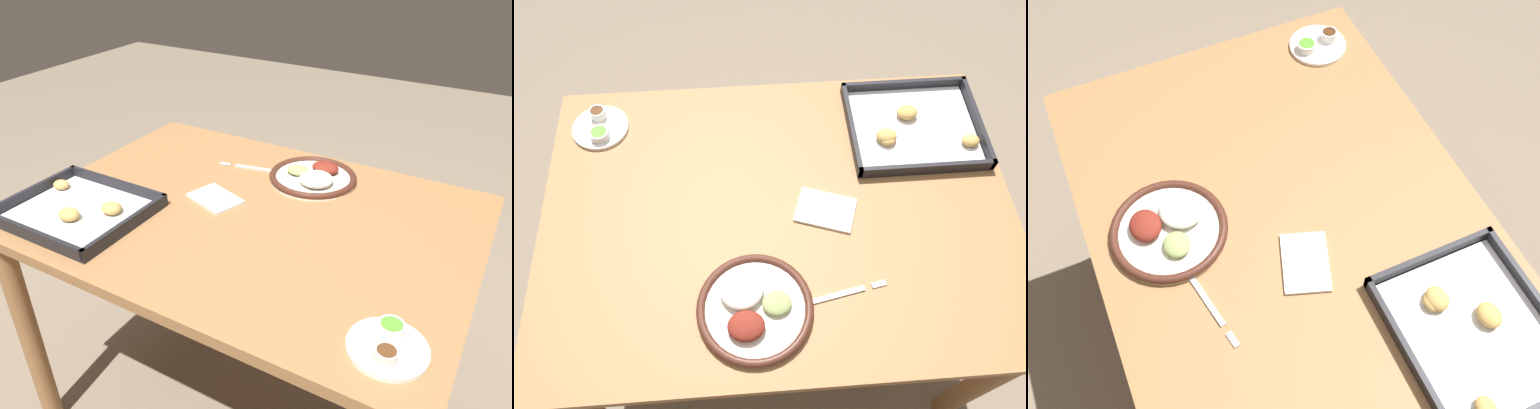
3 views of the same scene
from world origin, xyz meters
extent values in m
plane|color=#7A6B59|center=(0.00, 0.00, 0.00)|extent=(8.00, 8.00, 0.00)
cube|color=olive|center=(0.00, 0.00, 0.75)|extent=(1.18, 0.86, 0.03)
cylinder|color=olive|center=(-0.54, -0.38, 0.37)|extent=(0.06, 0.06, 0.73)
cylinder|color=olive|center=(0.54, -0.38, 0.37)|extent=(0.06, 0.06, 0.73)
cylinder|color=olive|center=(0.54, 0.38, 0.37)|extent=(0.06, 0.06, 0.73)
cylinder|color=white|center=(-0.07, -0.25, 0.77)|extent=(0.26, 0.26, 0.01)
torus|color=#472319|center=(-0.07, -0.25, 0.78)|extent=(0.26, 0.26, 0.02)
ellipsoid|color=silver|center=(-0.10, -0.21, 0.79)|extent=(0.10, 0.10, 0.03)
ellipsoid|color=maroon|center=(-0.10, -0.30, 0.79)|extent=(0.08, 0.07, 0.03)
ellipsoid|color=#8C9E5B|center=(-0.03, -0.25, 0.79)|extent=(0.07, 0.06, 0.02)
cube|color=silver|center=(0.09, -0.24, 0.77)|extent=(0.17, 0.05, 0.00)
cylinder|color=silver|center=(0.21, -0.22, 0.77)|extent=(0.03, 0.01, 0.00)
cylinder|color=silver|center=(0.21, -0.22, 0.77)|extent=(0.03, 0.01, 0.00)
cylinder|color=silver|center=(0.21, -0.21, 0.77)|extent=(0.03, 0.01, 0.00)
cylinder|color=silver|center=(0.21, -0.21, 0.77)|extent=(0.03, 0.01, 0.00)
cylinder|color=white|center=(-0.47, 0.30, 0.77)|extent=(0.15, 0.15, 0.01)
cylinder|color=silver|center=(-0.47, 0.33, 0.79)|extent=(0.04, 0.04, 0.03)
cylinder|color=#593319|center=(-0.47, 0.33, 0.80)|extent=(0.04, 0.04, 0.01)
cylinder|color=silver|center=(-0.46, 0.26, 0.78)|extent=(0.05, 0.05, 0.02)
cylinder|color=#51992D|center=(-0.46, 0.26, 0.79)|extent=(0.04, 0.04, 0.01)
cube|color=black|center=(0.39, 0.23, 0.77)|extent=(0.36, 0.31, 0.01)
cube|color=silver|center=(0.39, 0.23, 0.77)|extent=(0.33, 0.28, 0.00)
cube|color=black|center=(0.39, 0.08, 0.78)|extent=(0.36, 0.01, 0.03)
cube|color=black|center=(0.39, 0.38, 0.78)|extent=(0.36, 0.01, 0.03)
cube|color=black|center=(0.22, 0.23, 0.78)|extent=(0.01, 0.31, 0.03)
cube|color=black|center=(0.56, 0.23, 0.78)|extent=(0.01, 0.31, 0.03)
ellipsoid|color=tan|center=(0.31, 0.20, 0.79)|extent=(0.06, 0.05, 0.03)
ellipsoid|color=tan|center=(0.53, 0.17, 0.78)|extent=(0.05, 0.04, 0.03)
ellipsoid|color=tan|center=(0.38, 0.27, 0.79)|extent=(0.06, 0.05, 0.03)
ellipsoid|color=tan|center=(0.31, 0.18, 0.78)|extent=(0.04, 0.04, 0.02)
cube|color=white|center=(0.12, -0.01, 0.77)|extent=(0.17, 0.14, 0.01)
camera|label=1|loc=(-0.58, 0.98, 1.46)|focal=35.00mm
camera|label=2|loc=(-0.07, -0.63, 1.83)|focal=35.00mm
camera|label=3|loc=(0.62, -0.28, 1.91)|focal=42.00mm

